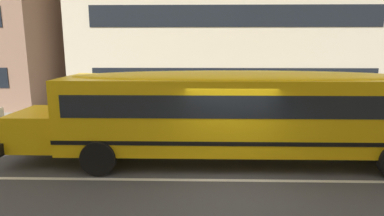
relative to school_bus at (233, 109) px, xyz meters
name	(u,v)px	position (x,y,z in m)	size (l,w,h in m)	color
ground_plane	(231,180)	(-0.18, -1.55, -1.71)	(400.00, 400.00, 0.00)	#424244
sidewalk_far	(217,120)	(-0.18, 5.68, -1.70)	(120.00, 3.00, 0.01)	gray
lane_centreline	(231,180)	(-0.18, -1.55, -1.70)	(110.00, 0.16, 0.01)	silver
school_bus	(233,109)	(0.00, 0.00, 0.00)	(12.84, 3.03, 2.87)	yellow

